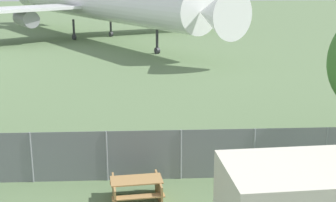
{
  "coord_description": "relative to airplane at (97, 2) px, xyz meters",
  "views": [
    {
      "loc": [
        -1.25,
        -4.32,
        6.94
      ],
      "look_at": [
        -0.28,
        13.7,
        2.0
      ],
      "focal_mm": 50.0,
      "sensor_mm": 36.0,
      "label": 1
    }
  ],
  "objects": [
    {
      "name": "perimeter_fence",
      "position": [
        6.12,
        -36.14,
        -3.11
      ],
      "size": [
        56.07,
        0.07,
        1.79
      ],
      "color": "gray",
      "rests_on": "ground"
    },
    {
      "name": "airplane",
      "position": [
        0.0,
        0.0,
        0.0
      ],
      "size": [
        31.48,
        37.83,
        11.54
      ],
      "rotation": [
        0.0,
        0.0,
        -1.01
      ],
      "color": "white",
      "rests_on": "ground"
    },
    {
      "name": "picnic_bench_near_cabin",
      "position": [
        4.6,
        -37.77,
        -3.53
      ],
      "size": [
        1.75,
        1.57,
        0.76
      ],
      "rotation": [
        0.0,
        0.0,
        0.11
      ],
      "color": "#A37A47",
      "rests_on": "ground"
    }
  ]
}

